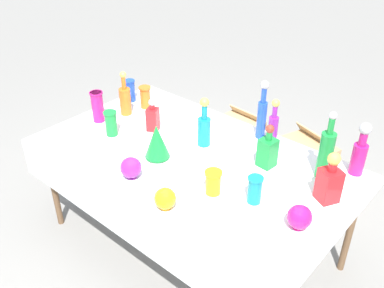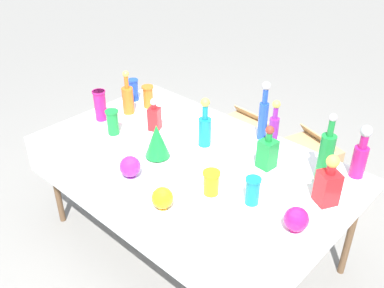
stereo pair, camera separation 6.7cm
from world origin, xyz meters
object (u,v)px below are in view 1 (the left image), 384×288
(tall_bottle_0, at_px, (360,152))
(slender_vase_5, at_px, (255,189))
(tall_bottle_4, at_px, (125,99))
(tall_bottle_5, at_px, (273,130))
(cardboard_box_behind_right, at_px, (237,135))
(tall_bottle_1, at_px, (326,152))
(cardboard_box_behind_left, at_px, (303,162))
(tall_bottle_3, at_px, (204,127))
(square_decanter_0, at_px, (153,117))
(round_bowl_0, at_px, (165,199))
(slender_vase_3, at_px, (111,123))
(square_decanter_2, at_px, (330,181))
(slender_vase_1, at_px, (213,181))
(slender_vase_0, at_px, (130,90))
(slender_vase_2, at_px, (98,106))
(tall_bottle_2, at_px, (262,113))
(slender_vase_4, at_px, (145,96))
(fluted_vase_0, at_px, (157,141))
(round_bowl_2, at_px, (131,168))
(round_bowl_1, at_px, (300,217))
(square_decanter_1, at_px, (268,150))

(tall_bottle_0, xyz_separation_m, slender_vase_5, (-0.31, -0.63, -0.06))
(tall_bottle_4, relative_size, tall_bottle_5, 0.89)
(cardboard_box_behind_right, bearing_deg, tall_bottle_1, -36.17)
(cardboard_box_behind_left, bearing_deg, tall_bottle_3, -103.57)
(tall_bottle_1, height_order, square_decanter_0, tall_bottle_1)
(square_decanter_0, height_order, round_bowl_0, square_decanter_0)
(slender_vase_3, bearing_deg, cardboard_box_behind_left, 59.31)
(square_decanter_2, relative_size, slender_vase_1, 2.12)
(slender_vase_0, xyz_separation_m, cardboard_box_behind_left, (1.12, 0.93, -0.67))
(slender_vase_2, height_order, cardboard_box_behind_right, slender_vase_2)
(slender_vase_3, bearing_deg, slender_vase_2, 163.17)
(slender_vase_0, bearing_deg, tall_bottle_4, -50.71)
(tall_bottle_2, height_order, square_decanter_2, tall_bottle_2)
(tall_bottle_0, relative_size, slender_vase_5, 2.12)
(tall_bottle_0, distance_m, slender_vase_1, 0.89)
(tall_bottle_4, distance_m, square_decanter_2, 1.60)
(slender_vase_4, bearing_deg, fluted_vase_0, -37.56)
(slender_vase_1, distance_m, round_bowl_0, 0.29)
(slender_vase_5, bearing_deg, slender_vase_2, 178.96)
(round_bowl_0, distance_m, cardboard_box_behind_right, 2.01)
(square_decanter_0, relative_size, round_bowl_2, 1.79)
(slender_vase_4, xyz_separation_m, round_bowl_1, (1.56, -0.42, -0.02))
(round_bowl_2, bearing_deg, slender_vase_3, 152.48)
(tall_bottle_4, height_order, slender_vase_4, tall_bottle_4)
(slender_vase_4, height_order, round_bowl_0, slender_vase_4)
(round_bowl_1, bearing_deg, slender_vase_1, -173.03)
(tall_bottle_5, height_order, slender_vase_4, tall_bottle_5)
(tall_bottle_3, relative_size, square_decanter_0, 1.42)
(tall_bottle_2, distance_m, slender_vase_3, 1.02)
(tall_bottle_5, xyz_separation_m, round_bowl_0, (-0.12, -0.85, -0.10))
(tall_bottle_3, distance_m, slender_vase_1, 0.52)
(tall_bottle_5, height_order, square_decanter_2, tall_bottle_5)
(tall_bottle_4, relative_size, square_decanter_2, 1.11)
(tall_bottle_3, xyz_separation_m, round_bowl_1, (0.87, -0.30, -0.06))
(tall_bottle_2, bearing_deg, tall_bottle_3, -124.75)
(tall_bottle_1, height_order, tall_bottle_4, tall_bottle_1)
(tall_bottle_2, bearing_deg, slender_vase_1, -78.41)
(slender_vase_3, height_order, slender_vase_5, slender_vase_3)
(square_decanter_2, distance_m, round_bowl_2, 1.12)
(tall_bottle_3, xyz_separation_m, square_decanter_1, (0.45, 0.07, -0.02))
(tall_bottle_4, bearing_deg, square_decanter_1, 5.49)
(slender_vase_1, xyz_separation_m, slender_vase_2, (-1.16, 0.11, 0.04))
(tall_bottle_0, height_order, tall_bottle_1, tall_bottle_1)
(round_bowl_2, relative_size, cardboard_box_behind_right, 0.31)
(tall_bottle_3, distance_m, cardboard_box_behind_left, 1.29)
(tall_bottle_3, xyz_separation_m, cardboard_box_behind_right, (-0.49, 1.10, -0.74))
(tall_bottle_5, bearing_deg, square_decanter_1, -67.06)
(square_decanter_0, distance_m, slender_vase_0, 0.51)
(tall_bottle_2, relative_size, tall_bottle_4, 1.23)
(tall_bottle_0, xyz_separation_m, square_decanter_2, (-0.02, -0.35, -0.02))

